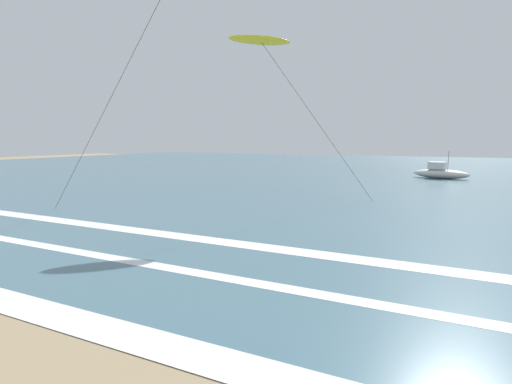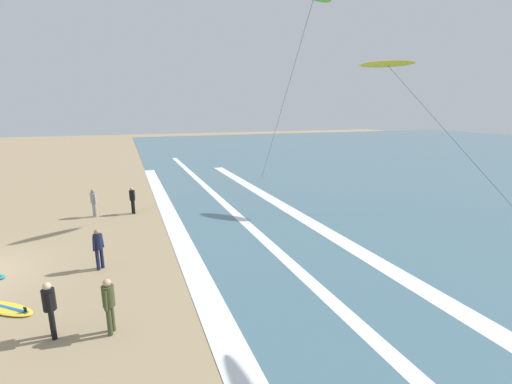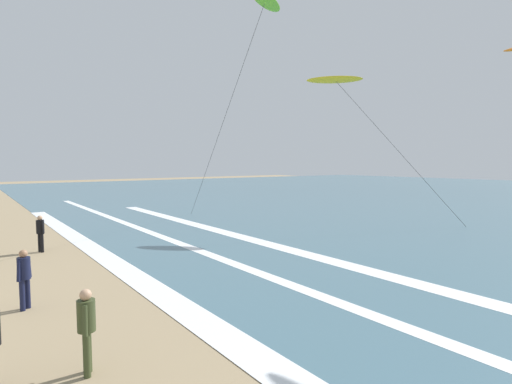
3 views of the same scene
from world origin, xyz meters
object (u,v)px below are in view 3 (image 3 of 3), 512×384
at_px(surfer_left_far, 24,274).
at_px(surfer_foreground_main, 86,324).
at_px(kite_yellow_high_left, 335,80).
at_px(surfer_background_far, 40,230).
at_px(kite_lime_mid_center, 265,3).

relative_size(surfer_left_far, surfer_foreground_main, 1.00).
relative_size(surfer_left_far, kite_yellow_high_left, 0.18).
height_order(surfer_foreground_main, surfer_background_far, same).
bearing_deg(surfer_foreground_main, surfer_left_far, -173.39).
height_order(surfer_left_far, surfer_background_far, same).
distance_m(kite_yellow_high_left, kite_lime_mid_center, 6.01).
relative_size(surfer_foreground_main, kite_yellow_high_left, 0.18).
xyz_separation_m(surfer_foreground_main, surfer_background_far, (-11.68, 0.90, 0.00)).
xyz_separation_m(surfer_left_far, kite_lime_mid_center, (-4.25, 11.27, 10.83)).
distance_m(surfer_foreground_main, surfer_background_far, 11.72).
distance_m(surfer_left_far, kite_yellow_high_left, 18.53).
xyz_separation_m(surfer_left_far, surfer_foreground_main, (4.39, 0.51, 0.00)).
bearing_deg(kite_lime_mid_center, surfer_left_far, -69.34).
xyz_separation_m(surfer_background_far, kite_lime_mid_center, (3.05, 9.87, 10.83)).
bearing_deg(surfer_foreground_main, kite_yellow_high_left, 118.34).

